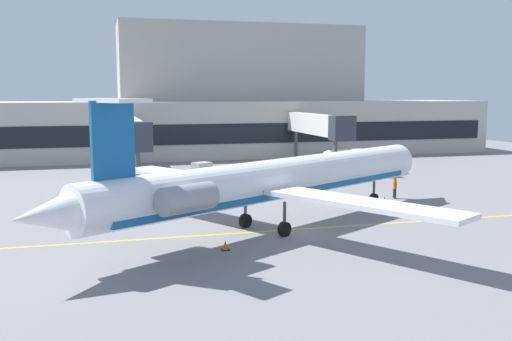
# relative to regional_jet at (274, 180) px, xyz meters

# --- Properties ---
(ground) EXTENTS (120.00, 120.00, 0.11)m
(ground) POSITION_rel_regional_jet_xyz_m (0.54, -1.14, -3.23)
(ground) COLOR slate
(terminal_building) EXTENTS (78.26, 15.99, 18.53)m
(terminal_building) POSITION_rel_regional_jet_xyz_m (7.07, 47.19, 3.51)
(terminal_building) COLOR #B7B2A8
(terminal_building) RESTS_ON ground
(jet_bridge_west) EXTENTS (2.40, 22.18, 6.18)m
(jet_bridge_west) POSITION_rel_regional_jet_xyz_m (-7.21, 27.01, 1.62)
(jet_bridge_west) COLOR silver
(jet_bridge_west) RESTS_ON ground
(jet_bridge_east) EXTENTS (2.40, 17.34, 6.35)m
(jet_bridge_east) POSITION_rel_regional_jet_xyz_m (14.53, 29.48, 1.77)
(jet_bridge_east) COLOR silver
(jet_bridge_east) RESTS_ON ground
(regional_jet) EXTENTS (30.76, 24.30, 8.44)m
(regional_jet) POSITION_rel_regional_jet_xyz_m (0.00, 0.00, 0.00)
(regional_jet) COLOR white
(regional_jet) RESTS_ON ground
(baggage_tug) EXTENTS (3.66, 3.91, 1.82)m
(baggage_tug) POSITION_rel_regional_jet_xyz_m (19.47, 22.85, -2.33)
(baggage_tug) COLOR silver
(baggage_tug) RESTS_ON ground
(pushback_tractor) EXTENTS (2.51, 4.24, 2.15)m
(pushback_tractor) POSITION_rel_regional_jet_xyz_m (5.43, 12.74, -2.21)
(pushback_tractor) COLOR #19389E
(pushback_tractor) RESTS_ON ground
(belt_loader) EXTENTS (3.15, 3.66, 2.23)m
(belt_loader) POSITION_rel_regional_jet_xyz_m (-1.08, 18.37, -2.18)
(belt_loader) COLOR silver
(belt_loader) RESTS_ON ground
(fuel_tank) EXTENTS (6.20, 2.71, 2.22)m
(fuel_tank) POSITION_rel_regional_jet_xyz_m (17.12, 27.37, -1.93)
(fuel_tank) COLOR white
(fuel_tank) RESTS_ON ground
(marshaller) EXTENTS (0.34, 0.83, 1.86)m
(marshaller) POSITION_rel_regional_jet_xyz_m (12.96, 7.97, -2.24)
(marshaller) COLOR #191E33
(marshaller) RESTS_ON ground
(safety_cone_alpha) EXTENTS (0.47, 0.47, 0.55)m
(safety_cone_alpha) POSITION_rel_regional_jet_xyz_m (-4.09, -4.04, -2.93)
(safety_cone_alpha) COLOR orange
(safety_cone_alpha) RESTS_ON ground
(safety_cone_bravo) EXTENTS (0.47, 0.47, 0.55)m
(safety_cone_bravo) POSITION_rel_regional_jet_xyz_m (-8.35, 5.28, -2.93)
(safety_cone_bravo) COLOR orange
(safety_cone_bravo) RESTS_ON ground
(safety_cone_charlie) EXTENTS (0.47, 0.47, 0.55)m
(safety_cone_charlie) POSITION_rel_regional_jet_xyz_m (-5.53, 5.33, -2.93)
(safety_cone_charlie) COLOR orange
(safety_cone_charlie) RESTS_ON ground
(safety_cone_delta) EXTENTS (0.47, 0.47, 0.55)m
(safety_cone_delta) POSITION_rel_regional_jet_xyz_m (11.07, 6.17, -2.93)
(safety_cone_delta) COLOR orange
(safety_cone_delta) RESTS_ON ground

